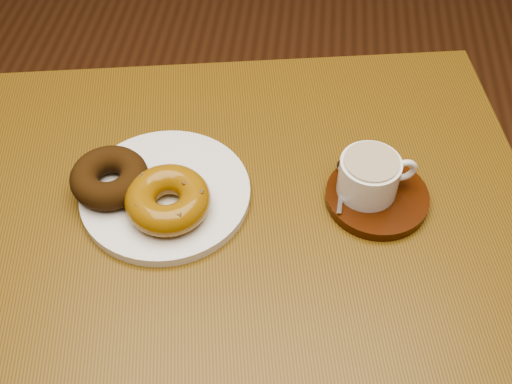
# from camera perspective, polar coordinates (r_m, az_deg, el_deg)

# --- Properties ---
(cafe_table) EXTENTS (0.98, 0.80, 0.82)m
(cafe_table) POSITION_cam_1_polar(r_m,az_deg,el_deg) (1.06, -1.08, -5.17)
(cafe_table) COLOR brown
(cafe_table) RESTS_ON ground
(donut_plate) EXTENTS (0.35, 0.35, 0.02)m
(donut_plate) POSITION_cam_1_polar(r_m,az_deg,el_deg) (0.97, -8.04, -0.14)
(donut_plate) COLOR white
(donut_plate) RESTS_ON cafe_table
(donut_cinnamon) EXTENTS (0.12, 0.12, 0.04)m
(donut_cinnamon) POSITION_cam_1_polar(r_m,az_deg,el_deg) (0.96, -12.90, 1.27)
(donut_cinnamon) COLOR #311D09
(donut_cinnamon) RESTS_ON donut_plate
(donut_caramel) EXTENTS (0.14, 0.14, 0.05)m
(donut_caramel) POSITION_cam_1_polar(r_m,az_deg,el_deg) (0.92, -7.85, -0.68)
(donut_caramel) COLOR #8B5D0F
(donut_caramel) RESTS_ON donut_plate
(saucer) EXTENTS (0.18, 0.18, 0.02)m
(saucer) POSITION_cam_1_polar(r_m,az_deg,el_deg) (0.97, 10.69, -0.45)
(saucer) COLOR #351607
(saucer) RESTS_ON cafe_table
(coffee_cup) EXTENTS (0.12, 0.09, 0.06)m
(coffee_cup) POSITION_cam_1_polar(r_m,az_deg,el_deg) (0.94, 10.10, 1.46)
(coffee_cup) COLOR white
(coffee_cup) RESTS_ON saucer
(teaspoon) EXTENTS (0.02, 0.11, 0.01)m
(teaspoon) POSITION_cam_1_polar(r_m,az_deg,el_deg) (0.98, 7.81, 1.83)
(teaspoon) COLOR silver
(teaspoon) RESTS_ON saucer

